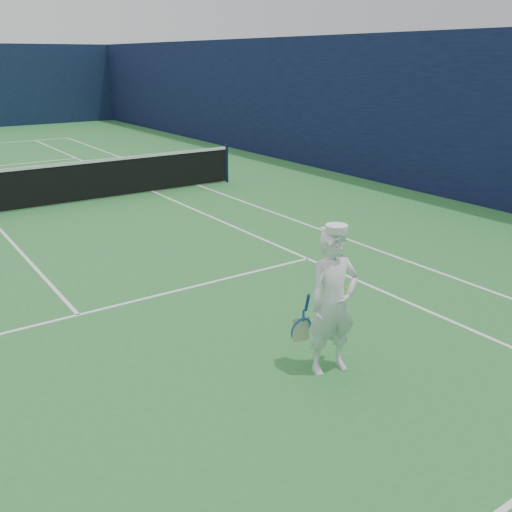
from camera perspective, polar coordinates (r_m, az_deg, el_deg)
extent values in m
cube|color=white|center=(16.03, -5.71, 7.02)|extent=(0.06, 23.83, 0.01)
cube|color=white|center=(15.43, -10.18, 6.33)|extent=(0.06, 23.77, 0.01)
cube|color=white|center=(8.34, -17.36, -5.65)|extent=(8.23, 0.06, 0.01)
cube|color=#0E1334|center=(18.32, 6.93, 14.83)|extent=(0.12, 36.12, 4.00)
cylinder|color=#141E4C|center=(16.37, -2.96, 9.24)|extent=(0.09, 0.09, 1.07)
imported|color=white|center=(6.36, 7.70, -4.65)|extent=(0.67, 0.50, 1.67)
cylinder|color=white|center=(6.07, 8.06, 2.73)|extent=(0.24, 0.24, 0.08)
cube|color=white|center=(6.18, 7.40, 2.78)|extent=(0.19, 0.13, 0.02)
cylinder|color=navy|center=(6.28, 5.15, -4.65)|extent=(0.05, 0.09, 0.22)
cube|color=#1F50A9|center=(6.40, 4.77, -5.95)|extent=(0.03, 0.02, 0.14)
torus|color=#1F50A9|center=(6.54, 4.53, -7.34)|extent=(0.31, 0.15, 0.29)
cube|color=beige|center=(6.54, 4.53, -7.34)|extent=(0.22, 0.04, 0.30)
sphere|color=#B3D217|center=(6.54, 9.20, -3.26)|extent=(0.07, 0.07, 0.07)
sphere|color=#B3D217|center=(6.57, 9.45, -2.89)|extent=(0.07, 0.07, 0.07)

